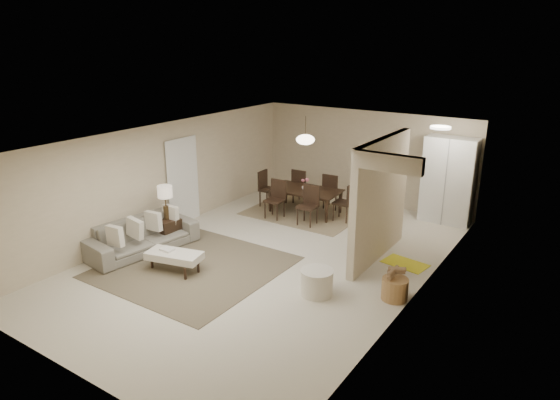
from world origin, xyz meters
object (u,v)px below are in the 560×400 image
Objects in this scene: side_table at (168,230)px; wicker_basket at (395,289)px; round_pouf at (317,282)px; sofa at (142,236)px; dining_table at (304,201)px; pantry_cabinet at (449,180)px; ottoman_bench at (174,256)px.

side_table reaches higher than wicker_basket.
side_table is 0.89× the size of round_pouf.
dining_table is (1.60, 3.96, -0.03)m from sofa.
sofa is at bearing -174.06° from round_pouf.
pantry_cabinet reaches higher than side_table.
sofa reaches higher than side_table.
round_pouf is at bearing -3.79° from side_table.
pantry_cabinet is 5.06m from round_pouf.
ottoman_bench is 4.28m from dining_table.
pantry_cabinet is 4.43m from wicker_basket.
side_table is 1.15× the size of wicker_basket.
sofa is 5.30m from wicker_basket.
pantry_cabinet reaches higher than wicker_basket.
sofa is 1.30× the size of dining_table.
wicker_basket is 0.25× the size of dining_table.
sofa reaches higher than round_pouf.
ottoman_bench is at bearing -39.48° from side_table.
sofa is 2.02× the size of ottoman_bench.
sofa reaches higher than dining_table.
wicker_basket is at bearing 26.13° from round_pouf.
side_table is (-4.75, -4.66, -0.79)m from pantry_cabinet.
dining_table is at bearing -156.66° from pantry_cabinet.
side_table reaches higher than round_pouf.
ottoman_bench is (1.24, -0.30, -0.04)m from sofa.
dining_table is at bearing -13.29° from sofa.
pantry_cabinet is at bearing -33.20° from sofa.
sofa is 4.27m from dining_table.
side_table is (-1.19, 0.98, -0.04)m from ottoman_bench.
sofa is 0.68m from side_table.
wicker_basket is (0.40, -4.33, -0.86)m from pantry_cabinet.
round_pouf is at bearing -153.87° from wicker_basket.
pantry_cabinet is at bearing 43.88° from ottoman_bench.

